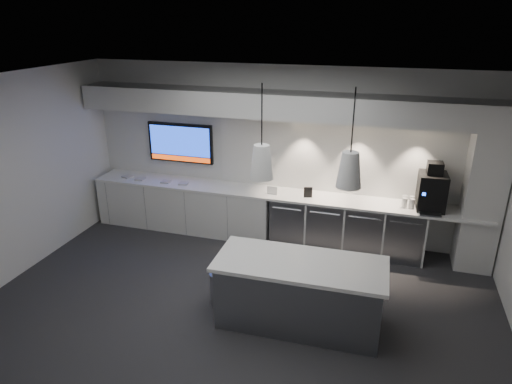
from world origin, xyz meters
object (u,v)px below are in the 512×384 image
(wall_tv, at_px, (180,143))
(island, at_px, (299,293))
(coffee_machine, at_px, (432,190))
(bin, at_px, (222,288))

(wall_tv, distance_m, island, 3.88)
(wall_tv, height_order, island, wall_tv)
(coffee_machine, bearing_deg, wall_tv, 174.18)
(island, bearing_deg, coffee_machine, 53.15)
(wall_tv, height_order, bin, wall_tv)
(bin, distance_m, coffee_machine, 3.56)
(wall_tv, bearing_deg, coffee_machine, -3.23)
(island, relative_size, coffee_machine, 2.81)
(bin, bearing_deg, wall_tv, 125.28)
(wall_tv, bearing_deg, island, -41.94)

